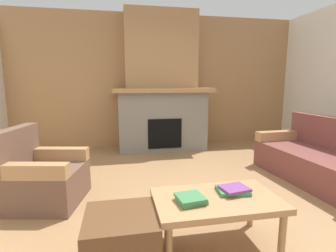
% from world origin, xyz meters
% --- Properties ---
extents(ground, '(9.00, 9.00, 0.00)m').
position_xyz_m(ground, '(0.00, 0.00, 0.00)').
color(ground, '#9E754C').
extents(wall_back_wood_panel, '(6.00, 0.12, 2.70)m').
position_xyz_m(wall_back_wood_panel, '(0.00, 3.00, 1.35)').
color(wall_back_wood_panel, '#A87A4C').
rests_on(wall_back_wood_panel, ground).
extents(fireplace, '(1.90, 0.82, 2.70)m').
position_xyz_m(fireplace, '(0.00, 2.62, 1.16)').
color(fireplace, gray).
rests_on(fireplace, ground).
extents(couch, '(0.94, 1.84, 0.85)m').
position_xyz_m(couch, '(1.85, 0.44, 0.29)').
color(couch, brown).
rests_on(couch, ground).
extents(armchair, '(0.90, 0.90, 0.85)m').
position_xyz_m(armchair, '(-1.72, 0.48, 0.29)').
color(armchair, brown).
rests_on(armchair, ground).
extents(coffee_table, '(1.00, 0.60, 0.43)m').
position_xyz_m(coffee_table, '(-0.11, -0.65, 0.38)').
color(coffee_table, tan).
rests_on(coffee_table, ground).
extents(ottoman, '(0.52, 0.52, 0.40)m').
position_xyz_m(ottoman, '(-0.87, -0.73, 0.20)').
color(ottoman, brown).
rests_on(ottoman, ground).
extents(book_stack_near_edge, '(0.24, 0.23, 0.05)m').
position_xyz_m(book_stack_near_edge, '(-0.34, -0.70, 0.46)').
color(book_stack_near_edge, '#3D7F4C').
rests_on(book_stack_near_edge, coffee_table).
extents(book_stack_center, '(0.27, 0.24, 0.05)m').
position_xyz_m(book_stack_center, '(0.06, -0.59, 0.46)').
color(book_stack_center, '#3D7F4C').
rests_on(book_stack_center, coffee_table).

